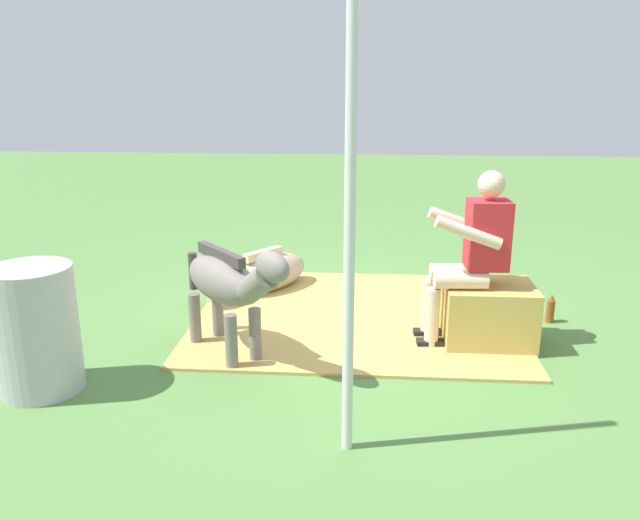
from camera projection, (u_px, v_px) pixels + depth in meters
ground_plane at (341, 323)px, 5.38m from camera, size 24.00×24.00×0.00m
hay_patch at (355, 315)px, 5.52m from camera, size 2.73×2.34×0.02m
hay_bale at (488, 314)px, 4.92m from camera, size 0.68×0.55×0.48m
person_seated at (471, 251)px, 4.78m from camera, size 0.68×0.44×1.36m
pony_standing at (228, 283)px, 4.58m from camera, size 1.02×1.10×0.94m
pony_lying at (262, 274)px, 6.09m from camera, size 1.04×1.22×0.42m
soda_bottle at (551, 309)px, 5.37m from camera, size 0.07×0.07×0.25m
water_barrel at (36, 330)px, 4.13m from camera, size 0.54×0.54×0.86m
tent_pole_left at (349, 245)px, 3.25m from camera, size 0.06×0.06×2.37m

